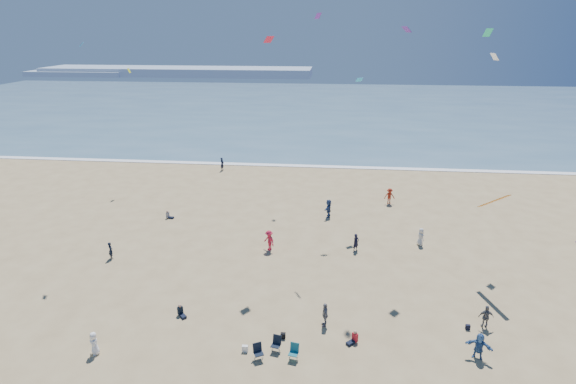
# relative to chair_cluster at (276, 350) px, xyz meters

# --- Properties ---
(ocean) EXTENTS (220.00, 100.00, 0.06)m
(ocean) POSITION_rel_chair_cluster_xyz_m (-1.48, 88.89, -0.47)
(ocean) COLOR #476B84
(ocean) RESTS_ON ground
(surf_line) EXTENTS (220.00, 1.20, 0.08)m
(surf_line) POSITION_rel_chair_cluster_xyz_m (-1.48, 38.89, -0.46)
(surf_line) COLOR white
(surf_line) RESTS_ON ground
(headland_far) EXTENTS (110.00, 20.00, 3.20)m
(headland_far) POSITION_rel_chair_cluster_xyz_m (-61.48, 163.89, 1.10)
(headland_far) COLOR #7A8EA8
(headland_far) RESTS_ON ground
(headland_near) EXTENTS (40.00, 14.00, 2.00)m
(headland_near) POSITION_rel_chair_cluster_xyz_m (-101.48, 158.89, 0.50)
(headland_near) COLOR #7A8EA8
(headland_near) RESTS_ON ground
(standing_flyers) EXTENTS (28.97, 46.65, 1.86)m
(standing_flyers) POSITION_rel_chair_cluster_xyz_m (3.65, 11.41, 0.35)
(standing_flyers) COLOR red
(standing_flyers) RESTS_ON ground
(seated_group) EXTENTS (19.72, 31.06, 0.84)m
(seated_group) POSITION_rel_chair_cluster_xyz_m (-1.25, 1.07, -0.08)
(seated_group) COLOR silver
(seated_group) RESTS_ON ground
(chair_cluster) EXTENTS (2.76, 1.56, 1.00)m
(chair_cluster) POSITION_rel_chair_cluster_xyz_m (0.00, 0.00, 0.00)
(chair_cluster) COLOR black
(chair_cluster) RESTS_ON ground
(white_tote) EXTENTS (0.35, 0.20, 0.40)m
(white_tote) POSITION_rel_chair_cluster_xyz_m (-1.89, 0.31, -0.30)
(white_tote) COLOR white
(white_tote) RESTS_ON ground
(black_backpack) EXTENTS (0.30, 0.22, 0.38)m
(black_backpack) POSITION_rel_chair_cluster_xyz_m (0.23, 1.72, -0.31)
(black_backpack) COLOR black
(black_backpack) RESTS_ON ground
(navy_bag) EXTENTS (0.28, 0.18, 0.34)m
(navy_bag) POSITION_rel_chair_cluster_xyz_m (11.87, 3.78, -0.33)
(navy_bag) COLOR black
(navy_bag) RESTS_ON ground
(kites_aloft) EXTENTS (37.11, 43.59, 26.38)m
(kites_aloft) POSITION_rel_chair_cluster_xyz_m (8.19, 6.73, 13.20)
(kites_aloft) COLOR white
(kites_aloft) RESTS_ON ground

